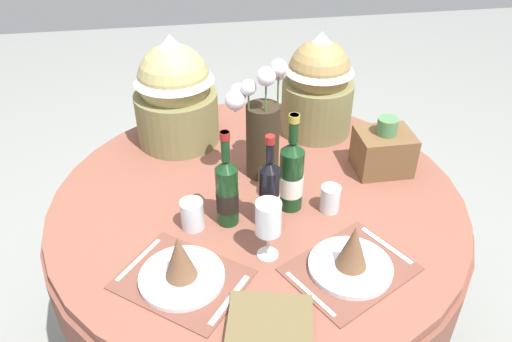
# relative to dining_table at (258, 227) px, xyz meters

# --- Properties ---
(ground) EXTENTS (8.00, 8.00, 0.00)m
(ground) POSITION_rel_dining_table_xyz_m (0.00, 0.00, -0.60)
(ground) COLOR gray
(dining_table) EXTENTS (1.42, 1.42, 0.74)m
(dining_table) POSITION_rel_dining_table_xyz_m (0.00, 0.00, 0.00)
(dining_table) COLOR brown
(dining_table) RESTS_ON ground
(place_setting_left) EXTENTS (0.43, 0.41, 0.16)m
(place_setting_left) POSITION_rel_dining_table_xyz_m (-0.27, -0.35, 0.19)
(place_setting_left) COLOR brown
(place_setting_left) RESTS_ON dining_table
(place_setting_right) EXTENTS (0.42, 0.39, 0.16)m
(place_setting_right) POSITION_rel_dining_table_xyz_m (0.21, -0.38, 0.19)
(place_setting_right) COLOR brown
(place_setting_right) RESTS_ON dining_table
(flower_vase) EXTENTS (0.22, 0.14, 0.43)m
(flower_vase) POSITION_rel_dining_table_xyz_m (0.03, 0.13, 0.33)
(flower_vase) COLOR #332819
(flower_vase) RESTS_ON dining_table
(wine_bottle_left) EXTENTS (0.07, 0.07, 0.33)m
(wine_bottle_left) POSITION_rel_dining_table_xyz_m (0.01, -0.15, 0.26)
(wine_bottle_left) COLOR black
(wine_bottle_left) RESTS_ON dining_table
(wine_bottle_centre) EXTENTS (0.07, 0.07, 0.33)m
(wine_bottle_centre) POSITION_rel_dining_table_xyz_m (-0.11, -0.11, 0.26)
(wine_bottle_centre) COLOR #143819
(wine_bottle_centre) RESTS_ON dining_table
(wine_bottle_right) EXTENTS (0.08, 0.08, 0.34)m
(wine_bottle_right) POSITION_rel_dining_table_xyz_m (0.10, -0.07, 0.27)
(wine_bottle_right) COLOR #143819
(wine_bottle_right) RESTS_ON dining_table
(wine_glass_left) EXTENTS (0.08, 0.08, 0.19)m
(wine_glass_left) POSITION_rel_dining_table_xyz_m (-0.02, -0.28, 0.28)
(wine_glass_left) COLOR silver
(wine_glass_left) RESTS_ON dining_table
(tumbler_near_left) EXTENTS (0.06, 0.06, 0.09)m
(tumbler_near_left) POSITION_rel_dining_table_xyz_m (0.22, -0.11, 0.19)
(tumbler_near_left) COLOR silver
(tumbler_near_left) RESTS_ON dining_table
(tumbler_near_right) EXTENTS (0.07, 0.07, 0.10)m
(tumbler_near_right) POSITION_rel_dining_table_xyz_m (-0.23, -0.12, 0.19)
(tumbler_near_right) COLOR silver
(tumbler_near_right) RESTS_ON dining_table
(book_on_table) EXTENTS (0.25, 0.22, 0.03)m
(book_on_table) POSITION_rel_dining_table_xyz_m (-0.05, -0.54, 0.15)
(book_on_table) COLOR brown
(book_on_table) RESTS_ON dining_table
(gift_tub_back_left) EXTENTS (0.32, 0.32, 0.43)m
(gift_tub_back_left) POSITION_rel_dining_table_xyz_m (-0.25, 0.42, 0.37)
(gift_tub_back_left) COLOR olive
(gift_tub_back_left) RESTS_ON dining_table
(gift_tub_back_right) EXTENTS (0.28, 0.28, 0.42)m
(gift_tub_back_right) POSITION_rel_dining_table_xyz_m (0.31, 0.40, 0.36)
(gift_tub_back_right) COLOR olive
(gift_tub_back_right) RESTS_ON dining_table
(woven_basket_side_right) EXTENTS (0.19, 0.16, 0.21)m
(woven_basket_side_right) POSITION_rel_dining_table_xyz_m (0.47, 0.09, 0.22)
(woven_basket_side_right) COLOR brown
(woven_basket_side_right) RESTS_ON dining_table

